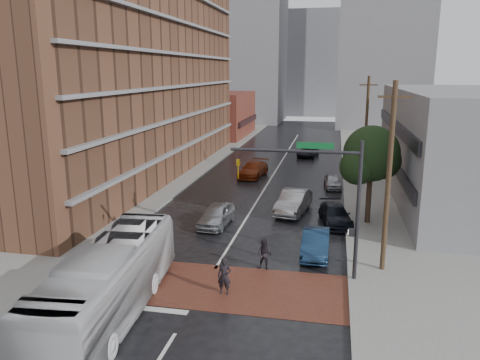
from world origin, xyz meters
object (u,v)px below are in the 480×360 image
at_px(pedestrian_b, 265,255).
at_px(suv_travel, 308,151).
at_px(pedestrian_a, 224,276).
at_px(car_parked_far, 333,181).
at_px(car_travel_b, 294,202).
at_px(car_parked_mid, 335,215).
at_px(transit_bus, 109,281).
at_px(car_travel_c, 253,169).
at_px(car_travel_a, 216,215).
at_px(car_parked_near, 315,243).

height_order(pedestrian_b, suv_travel, pedestrian_b).
height_order(pedestrian_a, car_parked_far, pedestrian_a).
distance_m(car_travel_b, car_parked_mid, 3.75).
bearing_deg(transit_bus, car_parked_mid, 52.33).
height_order(car_travel_b, car_parked_mid, car_travel_b).
height_order(transit_bus, car_travel_b, transit_bus).
bearing_deg(suv_travel, pedestrian_b, -82.12).
relative_size(pedestrian_a, car_parked_far, 0.50).
height_order(transit_bus, suv_travel, transit_bus).
relative_size(pedestrian_a, car_travel_c, 0.35).
bearing_deg(transit_bus, suv_travel, 76.82).
bearing_deg(transit_bus, car_travel_c, 82.59).
bearing_deg(car_parked_mid, transit_bus, -133.78).
xyz_separation_m(car_travel_a, suv_travel, (4.58, 28.13, -0.11)).
distance_m(transit_bus, car_travel_b, 18.03).
relative_size(suv_travel, car_parked_far, 1.28).
height_order(suv_travel, car_parked_near, car_parked_near).
relative_size(pedestrian_a, car_travel_a, 0.41).
bearing_deg(car_parked_far, suv_travel, 95.78).
distance_m(car_travel_b, car_travel_c, 12.63).
bearing_deg(car_parked_near, car_travel_c, 109.89).
xyz_separation_m(car_travel_a, car_parked_near, (6.94, -3.98, -0.03)).
height_order(car_parked_near, car_parked_mid, car_parked_near).
distance_m(suv_travel, car_parked_near, 32.19).
bearing_deg(car_travel_c, pedestrian_b, -70.21).
xyz_separation_m(car_travel_b, car_parked_near, (2.00, -8.05, -0.13)).
bearing_deg(car_parked_near, pedestrian_b, -134.41).
height_order(car_travel_c, suv_travel, car_travel_c).
bearing_deg(suv_travel, car_parked_mid, -74.22).
height_order(car_travel_a, car_parked_mid, car_travel_a).
xyz_separation_m(car_travel_b, car_parked_far, (2.82, 8.36, -0.24)).
xyz_separation_m(suv_travel, car_parked_near, (2.36, -32.11, 0.08)).
bearing_deg(car_parked_mid, car_travel_b, 134.80).
xyz_separation_m(pedestrian_a, car_travel_b, (2.04, 13.88, -0.06)).
bearing_deg(car_travel_b, car_travel_a, -130.99).
bearing_deg(car_parked_mid, car_parked_near, -111.34).
height_order(pedestrian_b, car_travel_c, pedestrian_b).
bearing_deg(car_travel_b, car_parked_mid, -24.84).
relative_size(pedestrian_b, car_parked_mid, 0.37).
xyz_separation_m(pedestrian_b, car_travel_b, (0.59, 10.69, 0.00)).
relative_size(pedestrian_b, car_travel_a, 0.38).
bearing_deg(car_parked_near, transit_bus, -133.88).
bearing_deg(car_travel_a, suv_travel, 84.60).
bearing_deg(pedestrian_a, car_parked_near, 53.58).
xyz_separation_m(transit_bus, car_travel_c, (1.33, 28.38, -0.86)).
relative_size(pedestrian_a, car_parked_near, 0.42).
relative_size(car_parked_mid, car_parked_far, 1.27).
xyz_separation_m(pedestrian_a, car_travel_a, (-2.90, 9.81, -0.16)).
distance_m(car_parked_near, car_parked_far, 16.44).
height_order(car_parked_near, car_parked_far, car_parked_near).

